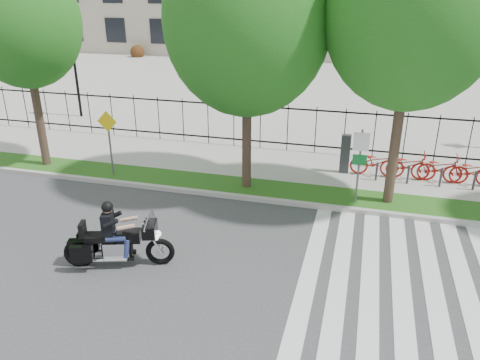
# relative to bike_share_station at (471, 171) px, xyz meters

# --- Properties ---
(ground) EXTENTS (120.00, 120.00, 0.00)m
(ground) POSITION_rel_bike_share_station_xyz_m (-7.01, -7.20, -0.67)
(ground) COLOR #3A3A3D
(ground) RESTS_ON ground
(curb) EXTENTS (60.00, 0.20, 0.15)m
(curb) POSITION_rel_bike_share_station_xyz_m (-7.01, -3.10, -0.60)
(curb) COLOR #ACA9A1
(curb) RESTS_ON ground
(grass_verge) EXTENTS (60.00, 1.50, 0.15)m
(grass_verge) POSITION_rel_bike_share_station_xyz_m (-7.01, -2.25, -0.60)
(grass_verge) COLOR #1A5615
(grass_verge) RESTS_ON ground
(sidewalk) EXTENTS (60.00, 3.50, 0.15)m
(sidewalk) POSITION_rel_bike_share_station_xyz_m (-7.01, 0.25, -0.60)
(sidewalk) COLOR #9F9C94
(sidewalk) RESTS_ON ground
(plaza) EXTENTS (80.00, 34.00, 0.10)m
(plaza) POSITION_rel_bike_share_station_xyz_m (-7.01, 17.80, -0.62)
(plaza) COLOR #9F9C94
(plaza) RESTS_ON ground
(crosswalk_stripes) EXTENTS (5.70, 8.00, 0.01)m
(crosswalk_stripes) POSITION_rel_bike_share_station_xyz_m (-2.19, -7.20, -0.67)
(crosswalk_stripes) COLOR silver
(crosswalk_stripes) RESTS_ON ground
(iron_fence) EXTENTS (30.00, 0.06, 2.00)m
(iron_fence) POSITION_rel_bike_share_station_xyz_m (-7.01, 2.00, 0.48)
(iron_fence) COLOR black
(iron_fence) RESTS_ON sidewalk
(lamp_post_left) EXTENTS (1.06, 0.70, 4.25)m
(lamp_post_left) POSITION_rel_bike_share_station_xyz_m (-19.01, 4.80, 2.53)
(lamp_post_left) COLOR black
(lamp_post_left) RESTS_ON ground
(street_tree_0) EXTENTS (4.10, 4.10, 7.78)m
(street_tree_0) POSITION_rel_bike_share_station_xyz_m (-16.04, -2.25, 4.88)
(street_tree_0) COLOR #32231B
(street_tree_0) RESTS_ON grass_verge
(street_tree_1) EXTENTS (5.36, 5.36, 8.77)m
(street_tree_1) POSITION_rel_bike_share_station_xyz_m (-7.72, -2.25, 5.15)
(street_tree_1) COLOR #32231B
(street_tree_1) RESTS_ON grass_verge
(street_tree_2) EXTENTS (5.14, 5.14, 9.02)m
(street_tree_2) POSITION_rel_bike_share_station_xyz_m (-2.85, -2.25, 5.53)
(street_tree_2) COLOR #32231B
(street_tree_2) RESTS_ON grass_verge
(bike_share_station) EXTENTS (8.96, 0.89, 1.50)m
(bike_share_station) POSITION_rel_bike_share_station_xyz_m (0.00, 0.00, 0.00)
(bike_share_station) COLOR #2D2D33
(bike_share_station) RESTS_ON sidewalk
(sign_pole_regulatory) EXTENTS (0.50, 0.09, 2.50)m
(sign_pole_regulatory) POSITION_rel_bike_share_station_xyz_m (-3.88, -2.62, 1.07)
(sign_pole_regulatory) COLOR #59595B
(sign_pole_regulatory) RESTS_ON grass_verge
(sign_pole_warning) EXTENTS (0.78, 0.09, 2.49)m
(sign_pole_warning) POSITION_rel_bike_share_station_xyz_m (-12.85, -2.62, 1.07)
(sign_pole_warning) COLOR #59595B
(sign_pole_warning) RESTS_ON grass_verge
(motorcycle_rider) EXTENTS (2.79, 1.34, 2.22)m
(motorcycle_rider) POSITION_rel_bike_share_station_xyz_m (-9.68, -7.88, 0.07)
(motorcycle_rider) COLOR black
(motorcycle_rider) RESTS_ON ground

